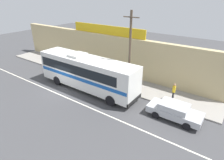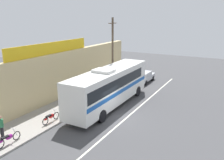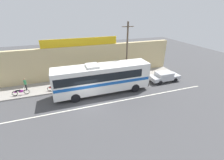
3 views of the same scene
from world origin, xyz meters
TOP-DOWN VIEW (x-y plane):
  - ground_plane at (0.00, 0.00)m, footprint 70.00×70.00m
  - sidewalk_slab at (0.00, 5.20)m, footprint 30.00×3.60m
  - storefront_facade at (0.00, 7.35)m, footprint 30.00×0.70m
  - storefront_billboard at (0.70, 7.35)m, footprint 10.60×0.12m
  - road_center_stripe at (0.00, -0.80)m, footprint 30.00×0.14m
  - intercity_bus at (2.14, 1.79)m, footprint 11.58×2.64m
  - parked_car at (11.54, 2.08)m, footprint 4.35×1.90m
  - utility_pole at (6.20, 3.68)m, footprint 1.60×0.22m
  - motorcycle_red at (-7.35, 4.11)m, footprint 1.89×0.56m
  - motorcycle_black at (-3.47, 4.02)m, footprint 1.85×0.56m
  - pedestrian_by_curb at (10.54, 4.71)m, footprint 0.30×0.48m
  - pedestrian_far_right at (-6.89, 5.32)m, footprint 0.30×0.48m

SIDE VIEW (x-z plane):
  - ground_plane at x=0.00m, z-range 0.00..0.00m
  - road_center_stripe at x=0.00m, z-range 0.00..0.01m
  - sidewalk_slab at x=0.00m, z-range 0.00..0.14m
  - motorcycle_red at x=-7.35m, z-range 0.09..1.04m
  - motorcycle_black at x=-3.47m, z-range 0.09..1.04m
  - parked_car at x=11.54m, z-range 0.05..1.42m
  - pedestrian_far_right at x=-6.89m, z-range 0.26..1.83m
  - pedestrian_by_curb at x=10.54m, z-range 0.29..2.02m
  - intercity_bus at x=2.14m, z-range 0.17..3.96m
  - storefront_facade at x=0.00m, z-range 0.00..4.80m
  - utility_pole at x=6.20m, z-range 0.28..8.30m
  - storefront_billboard at x=0.70m, z-range 4.80..5.90m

